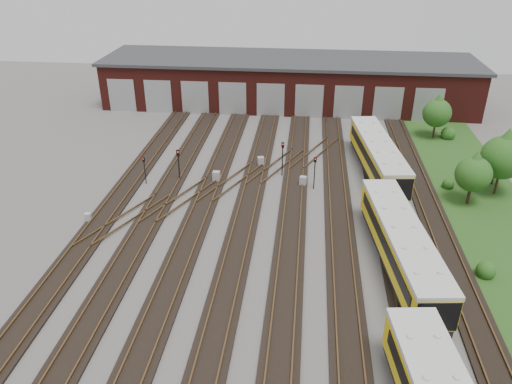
# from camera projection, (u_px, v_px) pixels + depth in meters

# --- Properties ---
(ground) EXTENTS (120.00, 120.00, 0.00)m
(ground) POSITION_uv_depth(u_px,v_px,m) (259.00, 273.00, 35.85)
(ground) COLOR #4D4A48
(ground) RESTS_ON ground
(track_network) EXTENTS (30.40, 70.00, 0.33)m
(track_network) POSITION_uv_depth(u_px,v_px,m) (258.00, 266.00, 36.33)
(track_network) COLOR black
(track_network) RESTS_ON ground
(maintenance_shed) EXTENTS (51.00, 12.50, 6.35)m
(maintenance_shed) POSITION_uv_depth(u_px,v_px,m) (288.00, 81.00, 69.53)
(maintenance_shed) COLOR #4F1813
(maintenance_shed) RESTS_ON ground
(grass_verge) EXTENTS (8.00, 55.00, 0.05)m
(grass_verge) POSITION_uv_depth(u_px,v_px,m) (491.00, 216.00, 42.83)
(grass_verge) COLOR #224918
(grass_verge) RESTS_ON ground
(metro_train) EXTENTS (4.55, 47.34, 3.13)m
(metro_train) POSITION_uv_depth(u_px,v_px,m) (401.00, 246.00, 35.49)
(metro_train) COLOR black
(metro_train) RESTS_ON ground
(signal_mast_0) EXTENTS (0.23, 0.22, 2.78)m
(signal_mast_0) POSITION_uv_depth(u_px,v_px,m) (144.00, 167.00, 47.61)
(signal_mast_0) COLOR black
(signal_mast_0) RESTS_ON ground
(signal_mast_1) EXTENTS (0.33, 0.31, 3.26)m
(signal_mast_1) POSITION_uv_depth(u_px,v_px,m) (178.00, 161.00, 48.04)
(signal_mast_1) COLOR black
(signal_mast_1) RESTS_ON ground
(signal_mast_2) EXTENTS (0.28, 0.26, 3.56)m
(signal_mast_2) POSITION_uv_depth(u_px,v_px,m) (283.00, 155.00, 49.01)
(signal_mast_2) COLOR black
(signal_mast_2) RESTS_ON ground
(signal_mast_3) EXTENTS (0.25, 0.23, 3.28)m
(signal_mast_3) POSITION_uv_depth(u_px,v_px,m) (315.00, 169.00, 46.49)
(signal_mast_3) COLOR black
(signal_mast_3) RESTS_ON ground
(relay_cabinet_0) EXTENTS (0.54, 0.47, 0.86)m
(relay_cabinet_0) POSITION_uv_depth(u_px,v_px,m) (88.00, 218.00, 41.84)
(relay_cabinet_0) COLOR #A6A7AB
(relay_cabinet_0) RESTS_ON ground
(relay_cabinet_1) EXTENTS (0.74, 0.67, 1.02)m
(relay_cabinet_1) POSITION_uv_depth(u_px,v_px,m) (261.00, 162.00, 51.83)
(relay_cabinet_1) COLOR #A6A7AB
(relay_cabinet_1) RESTS_ON ground
(relay_cabinet_2) EXTENTS (0.71, 0.61, 1.11)m
(relay_cabinet_2) POSITION_uv_depth(u_px,v_px,m) (216.00, 177.00, 48.53)
(relay_cabinet_2) COLOR #A6A7AB
(relay_cabinet_2) RESTS_ON ground
(relay_cabinet_3) EXTENTS (0.70, 0.62, 1.00)m
(relay_cabinet_3) POSITION_uv_depth(u_px,v_px,m) (303.00, 181.00, 47.76)
(relay_cabinet_3) COLOR #A6A7AB
(relay_cabinet_3) RESTS_ON ground
(relay_cabinet_4) EXTENTS (0.81, 0.75, 1.08)m
(relay_cabinet_4) POSITION_uv_depth(u_px,v_px,m) (396.00, 158.00, 52.60)
(relay_cabinet_4) COLOR #A6A7AB
(relay_cabinet_4) RESTS_ON ground
(tree_0) EXTENTS (3.26, 3.26, 5.40)m
(tree_0) POSITION_uv_depth(u_px,v_px,m) (438.00, 110.00, 57.49)
(tree_0) COLOR #2F1E15
(tree_0) RESTS_ON ground
(tree_1) EXTENTS (2.80, 2.80, 4.65)m
(tree_1) POSITION_uv_depth(u_px,v_px,m) (498.00, 156.00, 46.97)
(tree_1) COLOR #2F1E15
(tree_1) RESTS_ON ground
(tree_2) EXTENTS (3.95, 3.95, 6.54)m
(tree_2) POSITION_uv_depth(u_px,v_px,m) (504.00, 153.00, 44.56)
(tree_2) COLOR #2F1E15
(tree_2) RESTS_ON ground
(tree_3) EXTENTS (3.13, 3.13, 5.19)m
(tree_3) POSITION_uv_depth(u_px,v_px,m) (474.00, 170.00, 43.35)
(tree_3) COLOR #2F1E15
(tree_3) RESTS_ON ground
(bush_0) EXTENTS (1.36, 1.36, 1.36)m
(bush_0) POSITION_uv_depth(u_px,v_px,m) (486.00, 268.00, 35.19)
(bush_0) COLOR #1F4E16
(bush_0) RESTS_ON ground
(bush_1) EXTENTS (1.12, 1.12, 1.12)m
(bush_1) POSITION_uv_depth(u_px,v_px,m) (449.00, 183.00, 47.38)
(bush_1) COLOR #1F4E16
(bush_1) RESTS_ON ground
(bush_2) EXTENTS (1.67, 1.67, 1.67)m
(bush_2) POSITION_uv_depth(u_px,v_px,m) (449.00, 132.00, 58.54)
(bush_2) COLOR #1F4E16
(bush_2) RESTS_ON ground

